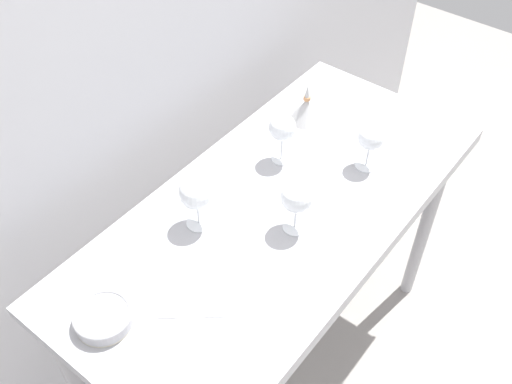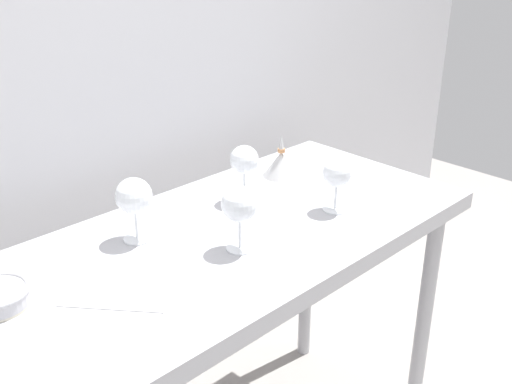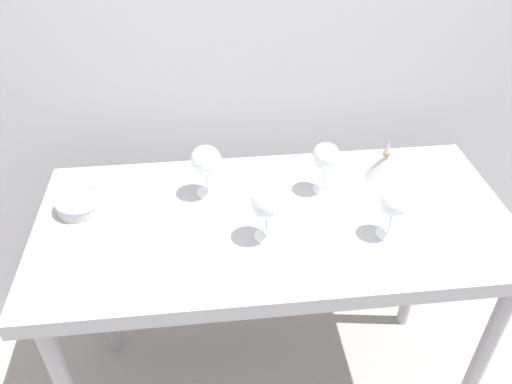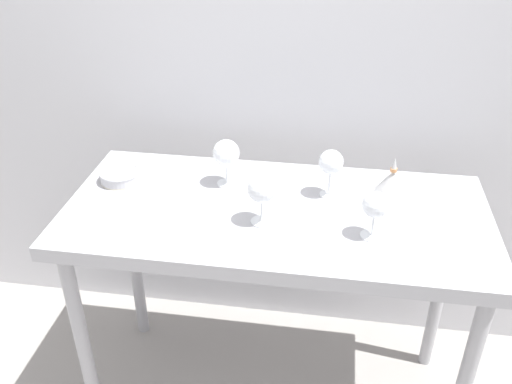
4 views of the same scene
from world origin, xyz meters
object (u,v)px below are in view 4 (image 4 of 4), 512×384
at_px(wine_glass_far_right, 331,163).
at_px(decanter_funnel, 392,181).
at_px(tasting_bowl, 120,175).
at_px(wine_glass_near_right, 375,206).
at_px(tasting_sheet_upper, 172,204).
at_px(wine_glass_near_center, 262,190).
at_px(wine_glass_far_left, 226,154).

relative_size(wine_glass_far_right, decanter_funnel, 1.24).
bearing_deg(tasting_bowl, wine_glass_near_right, -13.42).
height_order(tasting_sheet_upper, decanter_funnel, decanter_funnel).
bearing_deg(wine_glass_near_center, tasting_bowl, 161.02).
relative_size(wine_glass_far_right, wine_glass_near_center, 1.00).
relative_size(wine_glass_near_right, wine_glass_far_right, 0.91).
height_order(wine_glass_far_right, tasting_sheet_upper, wine_glass_far_right).
bearing_deg(wine_glass_far_left, decanter_funnel, 3.32).
xyz_separation_m(wine_glass_near_right, wine_glass_far_left, (-0.50, 0.25, 0.01)).
height_order(wine_glass_far_left, tasting_bowl, wine_glass_far_left).
bearing_deg(wine_glass_near_center, wine_glass_near_right, -4.24).
relative_size(wine_glass_near_right, decanter_funnel, 1.13).
xyz_separation_m(wine_glass_near_right, wine_glass_far_right, (-0.14, 0.22, 0.01)).
bearing_deg(tasting_sheet_upper, wine_glass_far_left, 7.12).
distance_m(wine_glass_far_right, tasting_bowl, 0.75).
relative_size(wine_glass_near_center, tasting_bowl, 1.17).
height_order(wine_glass_far_right, decanter_funnel, wine_glass_far_right).
distance_m(wine_glass_far_left, tasting_bowl, 0.40).
height_order(wine_glass_near_right, wine_glass_far_left, wine_glass_far_left).
bearing_deg(wine_glass_near_right, tasting_sheet_upper, 172.84).
relative_size(wine_glass_far_left, tasting_bowl, 1.17).
xyz_separation_m(wine_glass_near_center, wine_glass_far_left, (-0.16, 0.22, -0.00)).
height_order(tasting_sheet_upper, tasting_bowl, tasting_bowl).
xyz_separation_m(wine_glass_near_center, tasting_sheet_upper, (-0.31, 0.06, -0.12)).
distance_m(wine_glass_far_right, decanter_funnel, 0.23).
relative_size(wine_glass_near_center, tasting_sheet_upper, 0.72).
relative_size(wine_glass_near_center, wine_glass_far_left, 1.00).
height_order(wine_glass_near_right, wine_glass_near_center, wine_glass_near_center).
distance_m(wine_glass_near_center, wine_glass_far_left, 0.27).
xyz_separation_m(tasting_bowl, decanter_funnel, (0.95, 0.07, 0.02)).
xyz_separation_m(tasting_sheet_upper, tasting_bowl, (-0.23, 0.13, 0.02)).
distance_m(wine_glass_far_right, wine_glass_near_center, 0.29).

